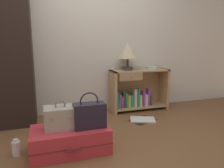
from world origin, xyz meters
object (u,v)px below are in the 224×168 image
object	(u,v)px
table_lamp	(128,52)
bottle	(16,148)
bookshelf	(137,91)
bowl	(152,68)
handbag	(90,115)
open_book_on_floor	(143,120)
train_case	(61,117)
suitcase_large	(70,139)

from	to	relation	value
table_lamp	bottle	xyz separation A→B (m)	(-1.57, -1.00, -0.88)
bookshelf	bowl	bearing A→B (deg)	-7.41
handbag	open_book_on_floor	bearing A→B (deg)	34.12
handbag	bookshelf	bearing A→B (deg)	46.92
train_case	open_book_on_floor	size ratio (longest dim) A/B	0.73
bookshelf	open_book_on_floor	distance (m)	0.61
table_lamp	open_book_on_floor	world-z (taller)	table_lamp
table_lamp	bottle	size ratio (longest dim) A/B	2.62
suitcase_large	handbag	xyz separation A→B (m)	(0.19, -0.05, 0.25)
train_case	open_book_on_floor	distance (m)	1.33
table_lamp	bookshelf	bearing A→B (deg)	-6.37
bookshelf	suitcase_large	size ratio (longest dim) A/B	1.25
suitcase_large	bottle	size ratio (longest dim) A/B	4.65
bowl	handbag	world-z (taller)	bowl
bottle	train_case	bearing A→B (deg)	-8.37
suitcase_large	bowl	bearing A→B (deg)	35.16
bowl	train_case	size ratio (longest dim) A/B	0.54
bookshelf	train_case	world-z (taller)	bookshelf
bottle	table_lamp	bearing A→B (deg)	32.62
bowl	open_book_on_floor	world-z (taller)	bowl
train_case	bottle	world-z (taller)	train_case
table_lamp	bottle	bearing A→B (deg)	-147.38
open_book_on_floor	bottle	bearing A→B (deg)	-163.36
table_lamp	handbag	bearing A→B (deg)	-127.52
table_lamp	bottle	distance (m)	2.06
train_case	handbag	size ratio (longest dim) A/B	0.87
open_book_on_floor	handbag	bearing A→B (deg)	-145.88
suitcase_large	train_case	distance (m)	0.25
table_lamp	bowl	world-z (taller)	table_lamp
bowl	train_case	bearing A→B (deg)	-146.82
bowl	bottle	distance (m)	2.28
table_lamp	handbag	distance (m)	1.54
bookshelf	table_lamp	bearing A→B (deg)	173.63
bowl	table_lamp	bearing A→B (deg)	173.03
table_lamp	handbag	xyz separation A→B (m)	(-0.87, -1.13, -0.58)
bookshelf	handbag	bearing A→B (deg)	-133.08
table_lamp	bowl	distance (m)	0.49
bowl	suitcase_large	xyz separation A→B (m)	(-1.47, -1.04, -0.56)
table_lamp	open_book_on_floor	size ratio (longest dim) A/B	1.02
suitcase_large	handbag	bearing A→B (deg)	-14.03
bowl	bottle	xyz separation A→B (m)	(-1.98, -0.95, -0.61)
bowl	handbag	xyz separation A→B (m)	(-1.28, -1.08, -0.31)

